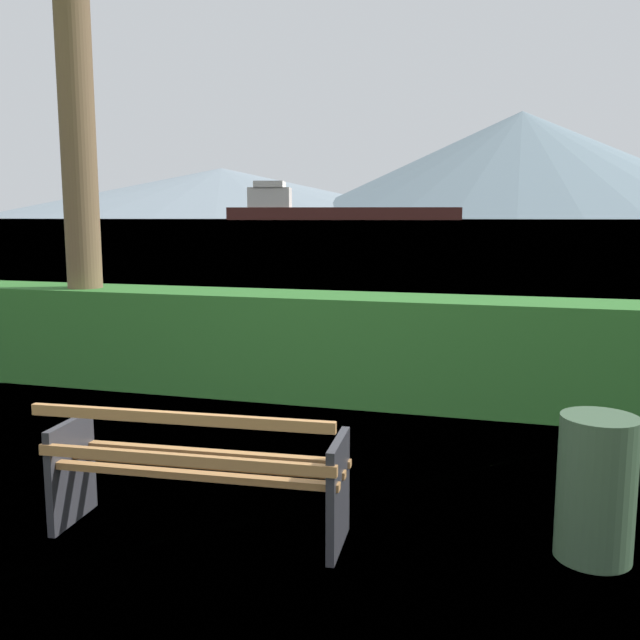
# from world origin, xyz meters

# --- Properties ---
(ground_plane) EXTENTS (1400.00, 1400.00, 0.00)m
(ground_plane) POSITION_xyz_m (0.00, 0.00, 0.00)
(ground_plane) COLOR olive
(water_surface) EXTENTS (620.00, 620.00, 0.00)m
(water_surface) POSITION_xyz_m (0.00, 306.29, 0.00)
(water_surface) COLOR #6B8EA3
(water_surface) RESTS_ON ground_plane
(park_bench) EXTENTS (1.87, 0.69, 0.87)m
(park_bench) POSITION_xyz_m (0.00, -0.06, 0.43)
(park_bench) COLOR #A0703F
(park_bench) RESTS_ON ground_plane
(hedge_row) EXTENTS (12.61, 0.88, 1.13)m
(hedge_row) POSITION_xyz_m (0.00, 3.42, 0.57)
(hedge_row) COLOR #2D6B28
(hedge_row) RESTS_ON ground_plane
(trash_bin) EXTENTS (0.44, 0.44, 0.85)m
(trash_bin) POSITION_xyz_m (2.34, 0.33, 0.42)
(trash_bin) COLOR #385138
(trash_bin) RESTS_ON ground_plane
(cargo_ship_large) EXTENTS (103.88, 34.84, 17.05)m
(cargo_ship_large) POSITION_xyz_m (-82.35, 300.58, 4.77)
(cargo_ship_large) COLOR #471E19
(cargo_ship_large) RESTS_ON water_surface
(distant_hills) EXTENTS (908.17, 394.65, 79.67)m
(distant_hills) POSITION_xyz_m (27.57, 567.14, 32.73)
(distant_hills) COLOR gray
(distant_hills) RESTS_ON ground_plane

